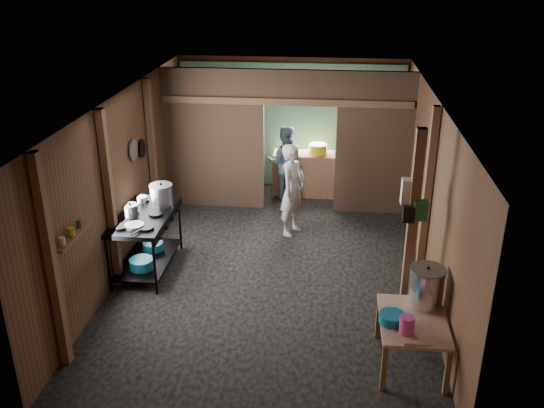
# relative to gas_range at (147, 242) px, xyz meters

# --- Properties ---
(floor) EXTENTS (4.50, 7.00, 0.00)m
(floor) POSITION_rel_gas_range_xyz_m (1.88, 0.34, -0.45)
(floor) COLOR black
(floor) RESTS_ON ground
(ceiling) EXTENTS (4.50, 7.00, 0.00)m
(ceiling) POSITION_rel_gas_range_xyz_m (1.88, 0.34, 2.15)
(ceiling) COLOR #3E3B39
(ceiling) RESTS_ON ground
(wall_back) EXTENTS (4.50, 0.00, 2.60)m
(wall_back) POSITION_rel_gas_range_xyz_m (1.88, 3.84, 0.85)
(wall_back) COLOR brown
(wall_back) RESTS_ON ground
(wall_front) EXTENTS (4.50, 0.00, 2.60)m
(wall_front) POSITION_rel_gas_range_xyz_m (1.88, -3.16, 0.85)
(wall_front) COLOR brown
(wall_front) RESTS_ON ground
(wall_left) EXTENTS (0.00, 7.00, 2.60)m
(wall_left) POSITION_rel_gas_range_xyz_m (-0.37, 0.34, 0.85)
(wall_left) COLOR brown
(wall_left) RESTS_ON ground
(wall_right) EXTENTS (0.00, 7.00, 2.60)m
(wall_right) POSITION_rel_gas_range_xyz_m (4.13, 0.34, 0.85)
(wall_right) COLOR brown
(wall_right) RESTS_ON ground
(partition_left) EXTENTS (1.85, 0.10, 2.60)m
(partition_left) POSITION_rel_gas_range_xyz_m (0.55, 2.54, 0.85)
(partition_left) COLOR #423322
(partition_left) RESTS_ON floor
(partition_right) EXTENTS (1.35, 0.10, 2.60)m
(partition_right) POSITION_rel_gas_range_xyz_m (3.46, 2.54, 0.85)
(partition_right) COLOR #423322
(partition_right) RESTS_ON floor
(partition_header) EXTENTS (1.30, 0.10, 0.60)m
(partition_header) POSITION_rel_gas_range_xyz_m (2.13, 2.54, 1.85)
(partition_header) COLOR #423322
(partition_header) RESTS_ON wall_back
(turquoise_panel) EXTENTS (4.40, 0.06, 2.50)m
(turquoise_panel) POSITION_rel_gas_range_xyz_m (1.88, 3.78, 0.80)
(turquoise_panel) COLOR #5FA9A1
(turquoise_panel) RESTS_ON wall_back
(back_counter) EXTENTS (1.20, 0.50, 0.85)m
(back_counter) POSITION_rel_gas_range_xyz_m (2.18, 3.29, -0.03)
(back_counter) COLOR brown
(back_counter) RESTS_ON floor
(wall_clock) EXTENTS (0.20, 0.03, 0.20)m
(wall_clock) POSITION_rel_gas_range_xyz_m (2.13, 3.74, 1.45)
(wall_clock) COLOR beige
(wall_clock) RESTS_ON wall_back
(post_left_a) EXTENTS (0.10, 0.12, 2.60)m
(post_left_a) POSITION_rel_gas_range_xyz_m (-0.30, -2.26, 0.85)
(post_left_a) COLOR brown
(post_left_a) RESTS_ON floor
(post_left_b) EXTENTS (0.10, 0.12, 2.60)m
(post_left_b) POSITION_rel_gas_range_xyz_m (-0.30, -0.46, 0.85)
(post_left_b) COLOR brown
(post_left_b) RESTS_ON floor
(post_left_c) EXTENTS (0.10, 0.12, 2.60)m
(post_left_c) POSITION_rel_gas_range_xyz_m (-0.30, 1.54, 0.85)
(post_left_c) COLOR brown
(post_left_c) RESTS_ON floor
(post_right) EXTENTS (0.10, 0.12, 2.60)m
(post_right) POSITION_rel_gas_range_xyz_m (4.06, 0.14, 0.85)
(post_right) COLOR brown
(post_right) RESTS_ON floor
(post_free) EXTENTS (0.12, 0.12, 2.60)m
(post_free) POSITION_rel_gas_range_xyz_m (3.73, -0.96, 0.85)
(post_free) COLOR brown
(post_free) RESTS_ON floor
(cross_beam) EXTENTS (4.40, 0.12, 0.12)m
(cross_beam) POSITION_rel_gas_range_xyz_m (1.88, 2.49, 1.60)
(cross_beam) COLOR brown
(cross_beam) RESTS_ON wall_left
(pan_lid_big) EXTENTS (0.03, 0.34, 0.34)m
(pan_lid_big) POSITION_rel_gas_range_xyz_m (-0.33, 0.74, 1.20)
(pan_lid_big) COLOR gray
(pan_lid_big) RESTS_ON wall_left
(pan_lid_small) EXTENTS (0.03, 0.30, 0.30)m
(pan_lid_small) POSITION_rel_gas_range_xyz_m (-0.33, 1.14, 1.10)
(pan_lid_small) COLOR black
(pan_lid_small) RESTS_ON wall_left
(wall_shelf) EXTENTS (0.14, 0.80, 0.03)m
(wall_shelf) POSITION_rel_gas_range_xyz_m (-0.27, -1.76, 0.95)
(wall_shelf) COLOR brown
(wall_shelf) RESTS_ON wall_left
(jar_white) EXTENTS (0.07, 0.07, 0.10)m
(jar_white) POSITION_rel_gas_range_xyz_m (-0.27, -2.01, 1.01)
(jar_white) COLOR beige
(jar_white) RESTS_ON wall_shelf
(jar_yellow) EXTENTS (0.08, 0.08, 0.10)m
(jar_yellow) POSITION_rel_gas_range_xyz_m (-0.27, -1.76, 1.01)
(jar_yellow) COLOR #B6B917
(jar_yellow) RESTS_ON wall_shelf
(jar_green) EXTENTS (0.06, 0.06, 0.10)m
(jar_green) POSITION_rel_gas_range_xyz_m (-0.27, -1.54, 1.01)
(jar_green) COLOR #215237
(jar_green) RESTS_ON wall_shelf
(bag_white) EXTENTS (0.22, 0.15, 0.32)m
(bag_white) POSITION_rel_gas_range_xyz_m (3.68, -0.88, 1.33)
(bag_white) COLOR beige
(bag_white) RESTS_ON post_free
(bag_green) EXTENTS (0.16, 0.12, 0.24)m
(bag_green) POSITION_rel_gas_range_xyz_m (3.80, -1.02, 1.15)
(bag_green) COLOR #215237
(bag_green) RESTS_ON post_free
(bag_black) EXTENTS (0.14, 0.10, 0.20)m
(bag_black) POSITION_rel_gas_range_xyz_m (3.66, -1.04, 1.10)
(bag_black) COLOR black
(bag_black) RESTS_ON post_free
(gas_range) EXTENTS (0.79, 1.54, 0.91)m
(gas_range) POSITION_rel_gas_range_xyz_m (0.00, 0.00, 0.00)
(gas_range) COLOR black
(gas_range) RESTS_ON floor
(prep_table) EXTENTS (0.75, 1.04, 0.61)m
(prep_table) POSITION_rel_gas_range_xyz_m (3.71, -1.88, -0.15)
(prep_table) COLOR tan
(prep_table) RESTS_ON floor
(stove_pot_large) EXTENTS (0.43, 0.43, 0.35)m
(stove_pot_large) POSITION_rel_gas_range_xyz_m (0.17, 0.37, 0.61)
(stove_pot_large) COLOR silver
(stove_pot_large) RESTS_ON gas_range
(stove_pot_med) EXTENTS (0.26, 0.26, 0.20)m
(stove_pot_med) POSITION_rel_gas_range_xyz_m (-0.17, -0.08, 0.54)
(stove_pot_med) COLOR silver
(stove_pot_med) RESTS_ON gas_range
(stove_saucepan) EXTENTS (0.17, 0.17, 0.10)m
(stove_saucepan) POSITION_rel_gas_range_xyz_m (-0.17, 0.44, 0.50)
(stove_saucepan) COLOR silver
(stove_saucepan) RESTS_ON gas_range
(frying_pan) EXTENTS (0.43, 0.56, 0.07)m
(frying_pan) POSITION_rel_gas_range_xyz_m (0.00, -0.44, 0.48)
(frying_pan) COLOR gray
(frying_pan) RESTS_ON gas_range
(blue_tub_front) EXTENTS (0.36, 0.36, 0.15)m
(blue_tub_front) POSITION_rel_gas_range_xyz_m (0.00, -0.30, -0.20)
(blue_tub_front) COLOR #14698D
(blue_tub_front) RESTS_ON gas_range
(blue_tub_back) EXTENTS (0.31, 0.31, 0.13)m
(blue_tub_back) POSITION_rel_gas_range_xyz_m (0.00, 0.28, -0.21)
(blue_tub_back) COLOR #14698D
(blue_tub_back) RESTS_ON gas_range
(stock_pot) EXTENTS (0.55, 0.55, 0.50)m
(stock_pot) POSITION_rel_gas_range_xyz_m (3.88, -1.53, 0.39)
(stock_pot) COLOR silver
(stock_pot) RESTS_ON prep_table
(wash_basin) EXTENTS (0.33, 0.33, 0.11)m
(wash_basin) POSITION_rel_gas_range_xyz_m (3.46, -1.96, 0.21)
(wash_basin) COLOR #14698D
(wash_basin) RESTS_ON prep_table
(pink_bucket) EXTENTS (0.19, 0.19, 0.20)m
(pink_bucket) POSITION_rel_gas_range_xyz_m (3.60, -2.14, 0.26)
(pink_bucket) COLOR #C64299
(pink_bucket) RESTS_ON prep_table
(knife) EXTENTS (0.30, 0.08, 0.01)m
(knife) POSITION_rel_gas_range_xyz_m (3.71, -2.35, 0.16)
(knife) COLOR silver
(knife) RESTS_ON prep_table
(yellow_tub) EXTENTS (0.34, 0.34, 0.19)m
(yellow_tub) POSITION_rel_gas_range_xyz_m (2.44, 3.29, 0.49)
(yellow_tub) COLOR #B6B917
(yellow_tub) RESTS_ON back_counter
(red_cup) EXTENTS (0.12, 0.12, 0.14)m
(red_cup) POSITION_rel_gas_range_xyz_m (1.99, 3.29, 0.46)
(red_cup) COLOR #B71431
(red_cup) RESTS_ON back_counter
(cook) EXTENTS (0.58, 0.68, 1.58)m
(cook) POSITION_rel_gas_range_xyz_m (2.09, 1.49, 0.34)
(cook) COLOR silver
(cook) RESTS_ON floor
(worker_back) EXTENTS (0.75, 0.60, 1.45)m
(worker_back) POSITION_rel_gas_range_xyz_m (1.82, 3.05, 0.27)
(worker_back) COLOR slate
(worker_back) RESTS_ON floor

